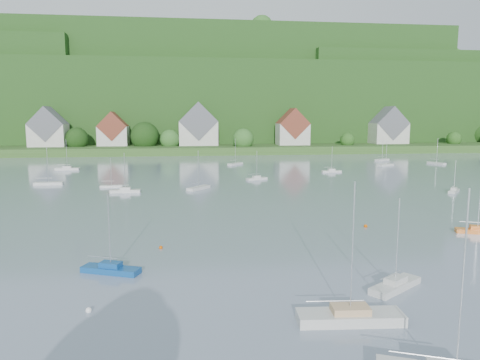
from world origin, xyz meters
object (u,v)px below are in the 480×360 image
object	(u,v)px
near_sailboat_5	(477,230)
near_sailboat_2	(350,316)
near_sailboat_1	(111,268)
near_sailboat_3	(395,284)

from	to	relation	value
near_sailboat_5	near_sailboat_2	bearing A→B (deg)	-118.05
near_sailboat_2	near_sailboat_5	world-z (taller)	near_sailboat_2
near_sailboat_2	near_sailboat_5	distance (m)	33.72
near_sailboat_2	near_sailboat_1	bearing A→B (deg)	150.28
near_sailboat_2	near_sailboat_5	bearing A→B (deg)	45.41
near_sailboat_1	near_sailboat_3	xyz separation A→B (m)	(25.21, -7.23, 0.01)
near_sailboat_1	near_sailboat_5	bearing A→B (deg)	33.37
near_sailboat_2	near_sailboat_3	world-z (taller)	near_sailboat_2
near_sailboat_1	near_sailboat_3	distance (m)	26.23
near_sailboat_1	near_sailboat_5	xyz separation A→B (m)	(44.43, 9.25, -0.02)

